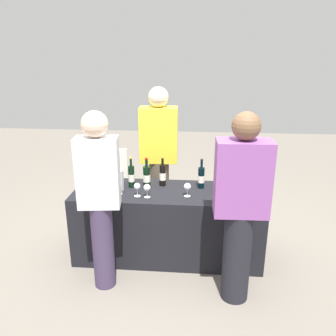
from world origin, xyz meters
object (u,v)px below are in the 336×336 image
wine_bottle_5 (223,181)px  guest_1 (240,206)px  wine_glass_4 (187,187)px  wine_bottle_0 (105,175)px  wine_bottle_2 (147,177)px  wine_bottle_4 (201,177)px  wine_bottle_1 (131,176)px  guest_0 (100,196)px  wine_glass_2 (137,187)px  wine_glass_5 (229,190)px  ice_bucket (114,180)px  wine_bottle_3 (163,175)px  wine_glass_0 (104,181)px  server_pouring (159,155)px  menu_board (108,182)px  wine_glass_1 (119,186)px  wine_glass_3 (147,188)px

wine_bottle_5 → guest_1: guest_1 is taller
wine_glass_4 → wine_bottle_0: bearing=165.8°
wine_bottle_2 → wine_bottle_4: size_ratio=1.02×
wine_bottle_1 → guest_0: (-0.16, -0.64, 0.05)m
wine_glass_2 → wine_glass_5: wine_glass_5 is taller
wine_bottle_2 → ice_bucket: 0.34m
wine_bottle_3 → ice_bucket: wine_bottle_3 is taller
wine_glass_0 → server_pouring: 0.86m
wine_bottle_4 → wine_glass_2: bearing=-156.3°
ice_bucket → menu_board: ice_bucket is taller
wine_bottle_5 → wine_glass_2: 0.87m
wine_bottle_4 → wine_glass_1: wine_bottle_4 is taller
wine_glass_0 → wine_glass_2: bearing=-14.0°
wine_glass_1 → wine_glass_5: size_ratio=0.89×
wine_glass_1 → guest_1: guest_1 is taller
wine_bottle_2 → wine_glass_0: 0.44m
server_pouring → wine_glass_0: bearing=54.0°
wine_glass_4 → server_pouring: 0.85m
wine_glass_3 → wine_glass_4: (0.39, 0.06, 0.00)m
wine_bottle_5 → ice_bucket: wine_bottle_5 is taller
wine_bottle_3 → menu_board: wine_bottle_3 is taller
server_pouring → wine_bottle_3: bearing=98.7°
wine_bottle_0 → wine_bottle_2: wine_bottle_2 is taller
wine_glass_5 → guest_1: guest_1 is taller
wine_bottle_1 → ice_bucket: 0.19m
server_pouring → menu_board: bearing=-23.5°
ice_bucket → wine_glass_1: bearing=-54.8°
wine_bottle_5 → menu_board: 1.72m
wine_glass_3 → wine_glass_5: size_ratio=0.94×
guest_1 → wine_bottle_1: bearing=143.9°
wine_glass_4 → wine_glass_5: wine_glass_5 is taller
wine_glass_2 → guest_0: (-0.26, -0.41, 0.07)m
wine_glass_4 → wine_bottle_4: bearing=59.9°
wine_glass_1 → wine_bottle_3: bearing=33.0°
wine_glass_1 → wine_glass_3: 0.30m
wine_bottle_4 → wine_glass_0: 1.00m
wine_glass_5 → guest_0: 1.22m
wine_bottle_2 → wine_glass_1: size_ratio=2.50×
wine_glass_2 → wine_bottle_3: bearing=54.3°
wine_bottle_4 → guest_1: size_ratio=0.19×
wine_bottle_1 → menu_board: bearing=119.8°
wine_bottle_5 → ice_bucket: 1.11m
wine_bottle_3 → wine_bottle_4: (0.41, -0.03, -0.01)m
wine_glass_3 → server_pouring: (0.03, 0.82, 0.09)m
wine_bottle_0 → wine_glass_0: size_ratio=2.01×
guest_0 → server_pouring: bearing=65.6°
wine_bottle_1 → server_pouring: server_pouring is taller
server_pouring → wine_glass_5: bearing=131.5°
wine_bottle_2 → wine_bottle_3: bearing=21.4°
wine_glass_2 → menu_board: (-0.58, 1.08, -0.38)m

